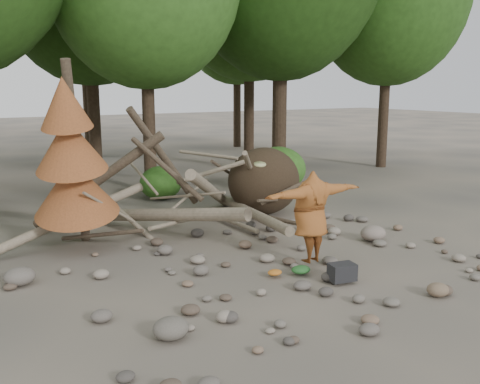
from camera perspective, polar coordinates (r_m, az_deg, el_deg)
ground at (r=11.08m, az=3.59°, el=-8.48°), size 120.00×120.00×0.00m
deadfall_pile at (r=15.34m, az=0.88°, el=0.80°), size 8.55×5.24×3.30m
dead_conifer at (r=12.38m, az=-17.51°, el=3.18°), size 2.06×2.16×4.35m
bush_mid at (r=17.99m, az=-8.45°, el=0.98°), size 1.40×1.40×1.12m
bush_right at (r=19.26m, az=4.08°, el=2.47°), size 2.00×2.00×1.60m
frisbee_thrower at (r=11.27m, az=7.57°, el=-2.62°), size 2.40×1.07×2.13m
backpack at (r=10.59m, az=10.83°, el=-8.68°), size 0.55×0.42×0.33m
cloth_green at (r=10.89m, az=6.50°, el=-8.47°), size 0.40×0.34×0.15m
cloth_orange at (r=10.76m, az=3.73°, el=-8.81°), size 0.30×0.24×0.11m
boulder_front_left at (r=8.34m, az=-7.39°, el=-14.22°), size 0.56×0.50×0.34m
boulder_front_right at (r=10.44m, az=20.35°, el=-9.74°), size 0.41×0.37×0.25m
boulder_mid_right at (r=13.52m, az=14.01°, el=-4.29°), size 0.64×0.58×0.39m
boulder_mid_left at (r=11.13m, az=-22.46°, el=-8.31°), size 0.59×0.53×0.35m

